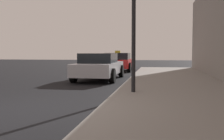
% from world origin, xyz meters
% --- Properties ---
extents(ground_plane, '(80.00, 80.00, 0.00)m').
position_xyz_m(ground_plane, '(0.00, 0.00, 0.00)').
color(ground_plane, black).
extents(sidewalk, '(4.00, 32.00, 0.15)m').
position_xyz_m(sidewalk, '(4.00, 0.00, 0.07)').
color(sidewalk, gray).
rests_on(sidewalk, ground_plane).
extents(car_silver, '(1.94, 4.54, 1.27)m').
position_xyz_m(car_silver, '(0.50, 7.31, 0.65)').
color(car_silver, '#B7B7BF').
rests_on(car_silver, ground_plane).
extents(car_red, '(2.05, 4.16, 1.43)m').
position_xyz_m(car_red, '(0.52, 13.45, 0.65)').
color(car_red, red).
rests_on(car_red, ground_plane).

